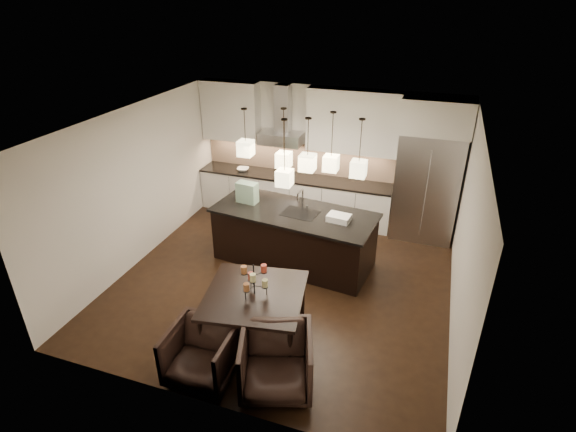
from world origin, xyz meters
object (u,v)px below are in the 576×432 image
(refrigerator, at_px, (426,187))
(armchair_right, at_px, (276,361))
(armchair_left, at_px, (202,354))
(island_body, at_px, (294,238))
(dining_table, at_px, (256,316))

(refrigerator, xyz_separation_m, armchair_right, (-1.43, -4.60, -0.66))
(armchair_left, bearing_deg, island_body, 83.62)
(armchair_left, bearing_deg, refrigerator, 61.76)
(armchair_left, bearing_deg, armchair_right, 7.75)
(dining_table, bearing_deg, armchair_right, -60.66)
(island_body, distance_m, armchair_left, 3.02)
(island_body, distance_m, armchair_right, 2.94)
(refrigerator, bearing_deg, armchair_right, -107.22)
(armchair_right, bearing_deg, refrigerator, 54.82)
(armchair_left, distance_m, armchair_right, 0.97)
(dining_table, bearing_deg, refrigerator, 53.36)
(armchair_left, relative_size, armchair_right, 0.93)
(dining_table, bearing_deg, armchair_left, -122.95)
(island_body, bearing_deg, armchair_right, -69.37)
(armchair_right, bearing_deg, armchair_left, 171.43)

